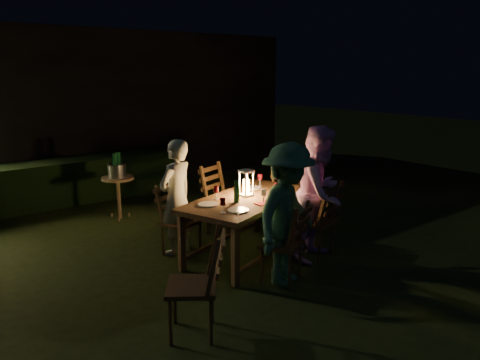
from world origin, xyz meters
TOP-DOWN VIEW (x-y plane):
  - garden_envelope at (-0.01, 6.15)m, footprint 40.00×40.00m
  - dining_table at (0.52, -0.26)m, footprint 2.10×1.51m
  - chair_near_left at (0.35, -1.13)m, footprint 0.60×0.62m
  - chair_near_right at (1.20, -0.84)m, footprint 0.60×0.62m
  - chair_far_left at (-0.15, 0.32)m, footprint 0.57×0.59m
  - chair_far_right at (0.79, 0.65)m, footprint 0.62×0.64m
  - chair_end at (1.69, 0.14)m, footprint 0.59×0.57m
  - chair_spare at (-1.06, -1.46)m, footprint 0.68×0.67m
  - person_house_side at (-0.17, 0.37)m, footprint 0.65×0.53m
  - person_opp_right at (1.22, -0.89)m, footprint 1.01×0.89m
  - person_opp_left at (0.37, -1.18)m, footprint 1.20×0.92m
  - lantern at (0.56, -0.20)m, footprint 0.16×0.16m
  - plate_far_left at (-0.07, -0.23)m, footprint 0.25×0.25m
  - plate_near_left at (0.08, -0.65)m, footprint 0.25×0.25m
  - plate_far_right at (0.88, 0.10)m, footprint 0.25×0.25m
  - plate_near_right at (1.02, -0.32)m, footprint 0.25×0.25m
  - wineglass_a at (0.15, -0.09)m, footprint 0.06×0.06m
  - wineglass_b at (-0.12, -0.61)m, footprint 0.06×0.06m
  - wineglass_c at (0.90, -0.43)m, footprint 0.06×0.06m
  - wineglass_d at (1.05, 0.11)m, footprint 0.06×0.06m
  - wineglass_e at (0.53, -0.57)m, footprint 0.06×0.06m
  - bottle_table at (0.29, -0.34)m, footprint 0.07×0.07m
  - napkin_left at (0.49, -0.61)m, footprint 0.18×0.14m
  - napkin_right at (1.14, -0.36)m, footprint 0.18×0.14m
  - phone at (0.04, -0.74)m, footprint 0.14×0.07m
  - side_table at (-0.16, 2.27)m, footprint 0.52×0.52m
  - ice_bucket at (-0.16, 2.27)m, footprint 0.30×0.30m
  - bottle_bucket_a at (-0.21, 2.23)m, footprint 0.07×0.07m
  - bottle_bucket_b at (-0.11, 2.31)m, footprint 0.07×0.07m

SIDE VIEW (x-z plane):
  - chair_end at x=1.69m, z-range -0.19..0.78m
  - chair_far_left at x=-0.15m, z-range -0.19..0.79m
  - chair_near_left at x=0.35m, z-range -0.20..0.79m
  - chair_spare at x=-1.06m, z-range -0.21..0.84m
  - chair_near_right at x=1.20m, z-range -0.21..0.85m
  - chair_far_right at x=0.79m, z-range -0.21..0.86m
  - side_table at x=-0.16m, z-range 0.27..0.97m
  - dining_table at x=0.52m, z-range 0.32..1.11m
  - person_house_side at x=-0.17m, z-range 0.00..1.54m
  - phone at x=0.04m, z-range 0.79..0.80m
  - napkin_left at x=0.49m, z-range 0.79..0.80m
  - napkin_right at x=1.14m, z-range 0.79..0.80m
  - plate_far_left at x=-0.07m, z-range 0.79..0.81m
  - plate_near_left at x=0.08m, z-range 0.79..0.81m
  - plate_far_right at x=0.88m, z-range 0.79..0.81m
  - plate_near_right at x=1.02m, z-range 0.79..0.81m
  - ice_bucket at x=-0.16m, z-range 0.70..0.92m
  - person_opp_left at x=0.37m, z-range 0.00..1.64m
  - bottle_bucket_a at x=-0.21m, z-range 0.70..1.02m
  - bottle_bucket_b at x=-0.11m, z-range 0.70..1.02m
  - person_opp_right at x=1.22m, z-range 0.00..1.73m
  - wineglass_a at x=0.15m, z-range 0.79..0.97m
  - wineglass_b at x=-0.12m, z-range 0.79..0.97m
  - wineglass_c at x=0.90m, z-range 0.79..0.97m
  - wineglass_d at x=1.05m, z-range 0.79..0.97m
  - wineglass_e at x=0.53m, z-range 0.79..0.97m
  - bottle_table at x=0.29m, z-range 0.79..1.07m
  - lantern at x=0.56m, z-range 0.77..1.12m
  - garden_envelope at x=-0.01m, z-range -0.02..3.18m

